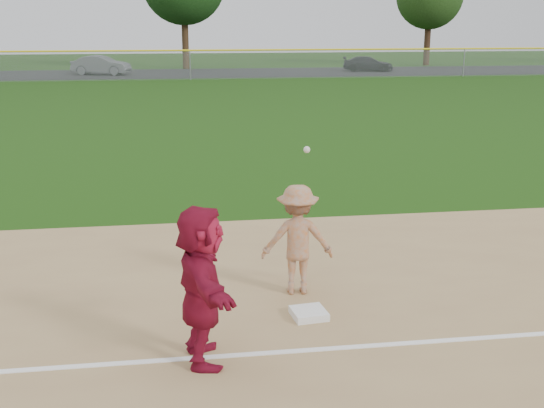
{
  "coord_description": "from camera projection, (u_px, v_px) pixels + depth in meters",
  "views": [
    {
      "loc": [
        -1.47,
        -8.35,
        3.99
      ],
      "look_at": [
        0.0,
        1.5,
        1.3
      ],
      "focal_mm": 45.0,
      "sensor_mm": 36.0,
      "label": 1
    }
  ],
  "objects": [
    {
      "name": "ground",
      "position": [
        288.0,
        325.0,
        9.22
      ],
      "size": [
        160.0,
        160.0,
        0.0
      ],
      "primitive_type": "plane",
      "color": "#1A410C",
      "rests_on": "ground"
    },
    {
      "name": "foul_line",
      "position": [
        299.0,
        351.0,
        8.45
      ],
      "size": [
        60.0,
        0.1,
        0.01
      ],
      "primitive_type": "cube",
      "color": "white",
      "rests_on": "infield_dirt"
    },
    {
      "name": "parking_asphalt",
      "position": [
        188.0,
        73.0,
        53.15
      ],
      "size": [
        120.0,
        10.0,
        0.01
      ],
      "primitive_type": "cube",
      "color": "black",
      "rests_on": "ground"
    },
    {
      "name": "first_base",
      "position": [
        309.0,
        313.0,
        9.42
      ],
      "size": [
        0.51,
        0.51,
        0.1
      ],
      "primitive_type": "cube",
      "rotation": [
        0.0,
        0.0,
        0.12
      ],
      "color": "white",
      "rests_on": "infield_dirt"
    },
    {
      "name": "base_runner",
      "position": [
        201.0,
        285.0,
        7.98
      ],
      "size": [
        0.69,
        1.83,
        1.94
      ],
      "primitive_type": "imported",
      "rotation": [
        0.0,
        0.0,
        1.64
      ],
      "color": "maroon",
      "rests_on": "infield_dirt"
    },
    {
      "name": "car_mid",
      "position": [
        101.0,
        65.0,
        51.44
      ],
      "size": [
        4.59,
        2.63,
        1.43
      ],
      "primitive_type": "imported",
      "rotation": [
        0.0,
        0.0,
        1.3
      ],
      "color": "#585B60",
      "rests_on": "parking_asphalt"
    },
    {
      "name": "car_right",
      "position": [
        368.0,
        64.0,
        55.08
      ],
      "size": [
        4.34,
        2.62,
        1.18
      ],
      "primitive_type": "imported",
      "rotation": [
        0.0,
        0.0,
        1.32
      ],
      "color": "black",
      "rests_on": "parking_asphalt"
    },
    {
      "name": "first_base_play",
      "position": [
        297.0,
        239.0,
        10.1
      ],
      "size": [
        1.13,
        0.88,
        2.31
      ],
      "color": "gray",
      "rests_on": "infield_dirt"
    },
    {
      "name": "outfield_fence",
      "position": [
        190.0,
        51.0,
        46.91
      ],
      "size": [
        110.0,
        0.12,
        110.0
      ],
      "color": "#999EA0",
      "rests_on": "ground"
    }
  ]
}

